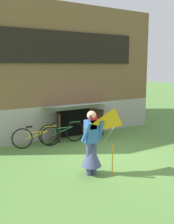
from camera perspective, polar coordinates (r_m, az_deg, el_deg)
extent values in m
plane|color=#56843D|center=(8.42, 5.60, -9.62)|extent=(60.00, 60.00, 0.00)
cube|color=#9E998E|center=(13.10, -10.15, 0.15)|extent=(8.57, 5.47, 1.28)
cube|color=brown|center=(12.93, -10.49, 11.32)|extent=(8.57, 5.47, 3.80)
cube|color=black|center=(10.44, -4.52, 13.30)|extent=(6.18, 0.08, 1.16)
cube|color=#9EB7C6|center=(10.46, -4.57, 13.29)|extent=(6.02, 0.04, 1.04)
cube|color=black|center=(10.86, -2.69, -2.29)|extent=(1.40, 0.03, 1.05)
cube|color=#3D2B1E|center=(10.22, -6.00, -3.09)|extent=(0.28, 0.68, 1.05)
cube|color=#3D2B1E|center=(11.07, 1.86, -2.05)|extent=(0.33, 0.67, 1.05)
cube|color=gray|center=(10.26, -1.22, 1.58)|extent=(2.73, 1.09, 0.18)
cylinder|color=#474C75|center=(7.04, 0.37, -9.85)|extent=(0.14, 0.14, 0.84)
cylinder|color=#474C75|center=(7.13, 1.46, -9.62)|extent=(0.14, 0.14, 0.84)
cone|color=#474C75|center=(7.05, 0.92, -8.77)|extent=(0.52, 0.52, 0.63)
cube|color=#3366B7|center=(6.88, 0.93, -4.08)|extent=(0.34, 0.20, 0.60)
cylinder|color=#3366B7|center=(6.67, -0.16, -4.24)|extent=(0.17, 0.33, 0.55)
cylinder|color=#3366B7|center=(6.92, 2.91, -3.76)|extent=(0.17, 0.33, 0.55)
cube|color=maroon|center=(6.78, 1.22, -2.14)|extent=(0.20, 0.08, 0.36)
sphere|color=#D8AD8E|center=(6.79, 0.94, -0.70)|extent=(0.23, 0.23, 0.23)
pyramid|color=orange|center=(6.62, 5.73, -2.50)|extent=(0.92, 0.64, 0.64)
cylinder|color=beige|center=(6.91, 4.51, -4.93)|extent=(0.01, 0.49, 0.57)
cylinder|color=orange|center=(7.11, 5.34, -9.81)|extent=(0.03, 0.03, 0.82)
torus|color=black|center=(10.08, -2.54, -4.12)|extent=(0.74, 0.14, 0.74)
torus|color=black|center=(9.74, -8.05, -4.70)|extent=(0.74, 0.14, 0.74)
cylinder|color=#287A3D|center=(9.86, -5.26, -3.32)|extent=(0.76, 0.13, 0.04)
cylinder|color=#287A3D|center=(9.88, -5.25, -4.01)|extent=(0.83, 0.14, 0.30)
cylinder|color=#287A3D|center=(9.77, -6.66, -3.46)|extent=(0.04, 0.04, 0.42)
cube|color=black|center=(9.73, -6.68, -2.26)|extent=(0.20, 0.08, 0.05)
cylinder|color=#287A3D|center=(10.00, -2.56, -2.07)|extent=(0.44, 0.08, 0.03)
torus|color=black|center=(9.60, -7.63, -5.02)|extent=(0.70, 0.22, 0.71)
torus|color=black|center=(9.47, -13.37, -5.40)|extent=(0.70, 0.22, 0.71)
cylinder|color=gold|center=(9.48, -10.51, -4.15)|extent=(0.71, 0.21, 0.04)
cylinder|color=gold|center=(9.51, -10.49, -4.83)|extent=(0.77, 0.23, 0.29)
cylinder|color=gold|center=(9.45, -11.96, -4.24)|extent=(0.04, 0.04, 0.40)
cube|color=black|center=(9.40, -12.00, -3.07)|extent=(0.20, 0.08, 0.05)
cylinder|color=gold|center=(9.52, -7.68, -2.99)|extent=(0.43, 0.14, 0.03)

